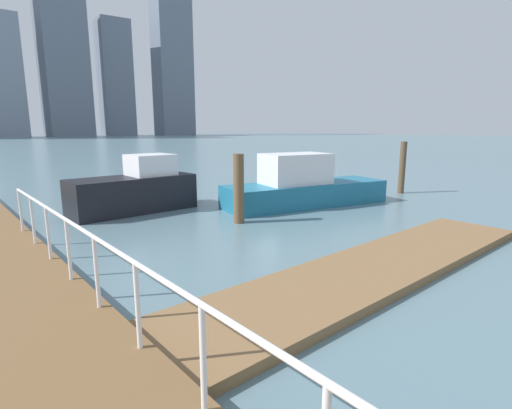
% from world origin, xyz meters
% --- Properties ---
extents(ground_plane, '(300.00, 300.00, 0.00)m').
position_xyz_m(ground_plane, '(0.00, 20.00, 0.00)').
color(ground_plane, slate).
extents(floating_dock, '(10.68, 2.00, 0.18)m').
position_xyz_m(floating_dock, '(1.84, 11.90, 0.09)').
color(floating_dock, olive).
rests_on(floating_dock, ground_plane).
extents(dock_piling_0, '(0.28, 0.28, 2.33)m').
position_xyz_m(dock_piling_0, '(11.57, 16.72, 1.17)').
color(dock_piling_0, brown).
rests_on(dock_piling_0, ground_plane).
extents(dock_piling_2, '(0.34, 0.34, 2.16)m').
position_xyz_m(dock_piling_2, '(2.49, 17.10, 1.08)').
color(dock_piling_2, brown).
rests_on(dock_piling_2, ground_plane).
extents(moored_boat_3, '(6.76, 3.29, 1.99)m').
position_xyz_m(moored_boat_3, '(6.08, 17.70, 0.71)').
color(moored_boat_3, '#1E6B8C').
rests_on(moored_boat_3, ground_plane).
extents(moored_boat_4, '(4.30, 1.75, 1.99)m').
position_xyz_m(moored_boat_4, '(0.77, 20.86, 0.77)').
color(moored_boat_4, black).
rests_on(moored_boat_4, ground_plane).
extents(skyline_tower_3, '(9.60, 12.84, 35.14)m').
position_xyz_m(skyline_tower_3, '(16.47, 147.71, 17.57)').
color(skyline_tower_3, gray).
rests_on(skyline_tower_3, ground_plane).
extents(skyline_tower_4, '(13.62, 11.07, 44.26)m').
position_xyz_m(skyline_tower_4, '(33.39, 147.98, 22.13)').
color(skyline_tower_4, slate).
rests_on(skyline_tower_4, ground_plane).
extents(skyline_tower_5, '(11.22, 11.71, 39.88)m').
position_xyz_m(skyline_tower_5, '(51.24, 151.29, 19.94)').
color(skyline_tower_5, slate).
rests_on(skyline_tower_5, ground_plane).
extents(skyline_tower_6, '(13.74, 8.36, 65.90)m').
position_xyz_m(skyline_tower_6, '(71.82, 146.25, 32.95)').
color(skyline_tower_6, slate).
rests_on(skyline_tower_6, ground_plane).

